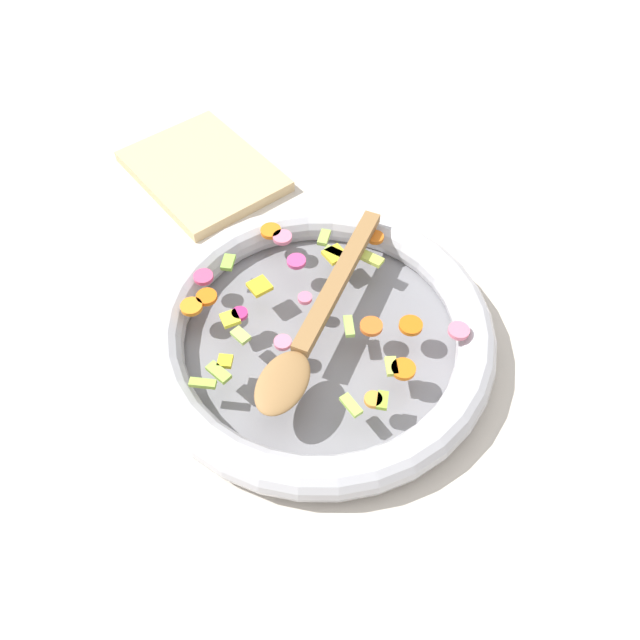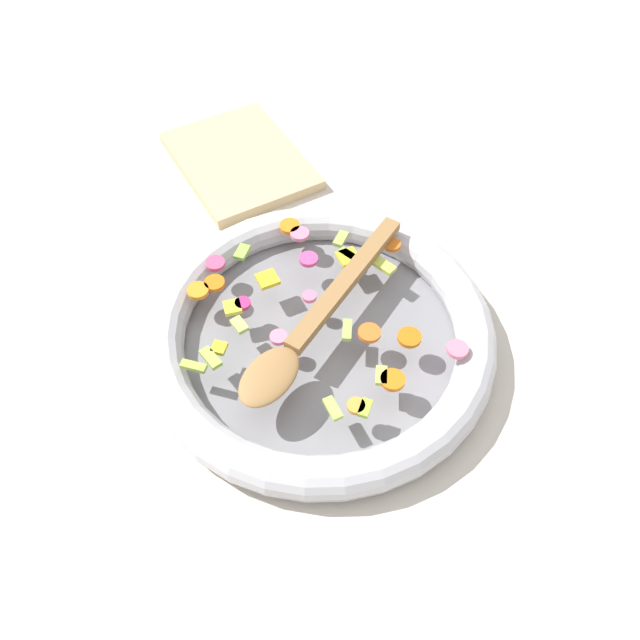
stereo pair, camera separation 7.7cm
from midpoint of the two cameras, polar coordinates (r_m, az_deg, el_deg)
ground_plane at (r=0.81m, az=2.72°, el=-2.33°), size 4.00×4.00×0.00m
skillet at (r=0.79m, az=2.78°, el=-1.41°), size 0.44×0.44×0.05m
chopped_vegetables at (r=0.78m, az=1.84°, el=1.57°), size 0.33×0.34×0.01m
wooden_spoon at (r=0.75m, az=2.16°, el=-0.56°), size 0.19×0.32×0.01m
cutting_board at (r=1.06m, az=-5.25°, el=14.20°), size 0.25×0.18×0.02m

